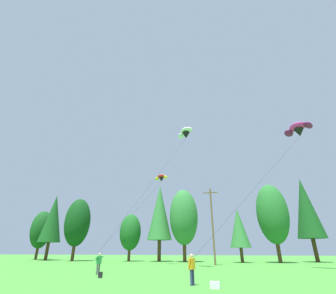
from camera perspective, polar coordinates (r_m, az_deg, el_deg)
The scene contains 17 objects.
treeline_tree_a at distance 66.51m, azimuth -27.93°, elevation -16.96°, with size 4.67×4.67×10.61m.
treeline_tree_b at distance 61.17m, azimuth -25.71°, elevation -15.02°, with size 4.58×4.58×13.56m.
treeline_tree_c at distance 54.48m, azimuth -20.75°, elevation -16.40°, with size 5.01×5.01×11.89m.
treeline_tree_d at distance 50.70m, azimuth -8.96°, elevation -19.37°, with size 4.13×4.13×8.65m.
treeline_tree_e at distance 49.84m, azimuth -1.98°, elevation -15.21°, with size 4.75×4.75×14.34m.
treeline_tree_f at distance 47.19m, azimuth 3.75°, elevation -16.19°, with size 5.27×5.27×12.85m.
treeline_tree_g at distance 46.70m, azimuth 16.49°, elevation -17.97°, with size 3.56×3.56×8.93m.
treeline_tree_h at distance 47.55m, azimuth 23.59°, elevation -14.30°, with size 5.32×5.32×13.02m.
treeline_tree_i at distance 53.53m, azimuth 29.97°, elevation -12.35°, with size 4.89×4.89×14.97m.
utility_pole at distance 37.44m, azimuth 10.53°, elevation -17.34°, with size 2.20×0.26×10.67m.
kite_flyer_near at distance 23.54m, azimuth -16.15°, elevation -24.74°, with size 0.73×0.74×1.69m.
kite_flyer_mid at distance 16.01m, azimuth 5.69°, elevation -26.48°, with size 0.44×0.59×1.69m.
parafoil_kite_high_red_yellow at distance 39.22m, azimuth -1.62°, elevation -7.39°, with size 2.91×16.18×11.72m.
parafoil_kite_mid_magenta at distance 33.89m, azimuth 28.60°, elevation 3.71°, with size 13.85×15.03×15.40m.
parafoil_kite_far_white at distance 33.38m, azimuth 4.21°, elevation 3.37°, with size 8.33×10.00×16.03m.
backpack at distance 20.90m, azimuth -15.81°, elevation -27.24°, with size 0.32×0.24×0.40m, color black.
picnic_cooler at distance 15.02m, azimuth 11.13°, elevation -29.55°, with size 0.52×0.36×0.34m, color white.
Camera 1 is at (5.56, 3.80, 1.87)m, focal length 25.60 mm.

